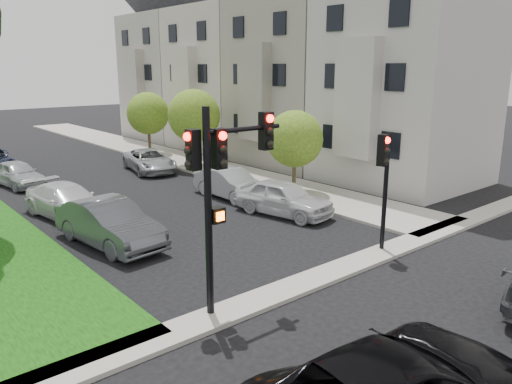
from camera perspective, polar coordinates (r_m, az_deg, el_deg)
ground at (r=13.69m, az=13.89°, el=-12.14°), size 140.00×140.00×0.00m
sidewalk_right at (r=35.82m, az=-11.37°, el=4.41°), size 3.50×44.00×0.12m
sidewalk_cross at (r=14.79m, az=7.59°, el=-9.51°), size 60.00×1.00×0.12m
house_a at (r=27.12m, az=16.93°, el=15.63°), size 7.70×7.55×15.97m
house_b at (r=31.90m, az=5.21°, el=15.86°), size 7.70×7.55×15.97m
house_c at (r=37.58m, az=-3.22°, el=15.64°), size 7.70×7.55×15.97m
house_d at (r=43.80m, az=-9.33°, el=15.27°), size 7.70×7.55×15.97m
small_tree_a at (r=23.51m, az=4.45°, el=6.07°), size 2.68×2.68×4.01m
small_tree_b at (r=30.13m, az=-7.11°, el=8.65°), size 3.13×3.13×4.69m
small_tree_c at (r=35.05m, az=-12.25°, el=8.77°), size 2.86×2.86×4.29m
traffic_signal_main at (r=11.71m, az=-4.04°, el=2.09°), size 2.49×0.64×5.12m
traffic_signal_secondary at (r=16.31m, az=14.44°, el=2.35°), size 0.52×0.42×3.95m
car_parked_0 at (r=20.50m, az=3.15°, el=-0.65°), size 2.53×4.54×1.46m
car_parked_1 at (r=23.18m, az=-2.94°, el=0.98°), size 1.45×4.15×1.37m
car_parked_2 at (r=29.71m, az=-12.08°, el=3.53°), size 2.94×4.91×1.28m
car_parked_5 at (r=17.72m, az=-16.44°, el=-3.45°), size 2.20×4.91×1.56m
car_parked_6 at (r=21.57m, az=-20.79°, el=-0.99°), size 2.57×4.86×1.34m
car_parked_7 at (r=28.14m, az=-25.58°, el=1.90°), size 2.07×4.04×1.32m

